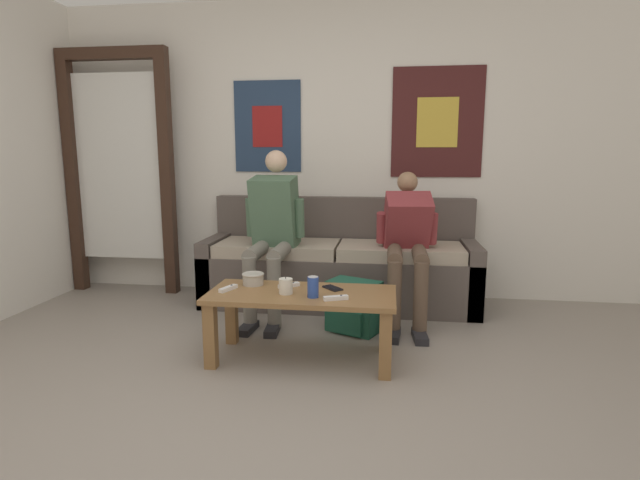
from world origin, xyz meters
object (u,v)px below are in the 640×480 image
(couch, at_px, (339,268))
(cell_phone, at_px, (333,288))
(person_seated_adult, at_px, (272,228))
(drink_can_blue, at_px, (313,287))
(person_seated_teen, at_px, (407,240))
(game_controller_near_left, at_px, (228,288))
(coffee_table, at_px, (302,305))
(pillar_candle, at_px, (286,286))
(ceramic_bowl, at_px, (253,278))
(backpack, at_px, (353,308))
(game_controller_far_center, at_px, (336,298))
(game_controller_near_right, at_px, (289,285))

(couch, xyz_separation_m, cell_phone, (0.07, -1.10, 0.13))
(person_seated_adult, height_order, drink_can_blue, person_seated_adult)
(person_seated_teen, height_order, game_controller_near_left, person_seated_teen)
(couch, height_order, coffee_table, couch)
(drink_can_blue, bearing_deg, pillar_candle, 163.00)
(ceramic_bowl, bearing_deg, coffee_table, -21.24)
(couch, relative_size, person_seated_teen, 2.02)
(person_seated_teen, bearing_deg, game_controller_near_left, -141.69)
(person_seated_adult, distance_m, game_controller_near_left, 0.89)
(person_seated_adult, xyz_separation_m, backpack, (0.65, -0.30, -0.52))
(ceramic_bowl, xyz_separation_m, drink_can_blue, (0.42, -0.22, 0.02))
(coffee_table, bearing_deg, game_controller_far_center, -30.22)
(couch, relative_size, pillar_candle, 21.49)
(drink_can_blue, distance_m, game_controller_far_center, 0.15)
(ceramic_bowl, distance_m, pillar_candle, 0.30)
(backpack, xyz_separation_m, game_controller_far_center, (-0.06, -0.66, 0.26))
(person_seated_adult, xyz_separation_m, pillar_candle, (0.29, -0.87, -0.22))
(coffee_table, relative_size, backpack, 2.73)
(game_controller_near_right, bearing_deg, game_controller_far_center, -35.98)
(backpack, relative_size, game_controller_far_center, 2.83)
(couch, xyz_separation_m, game_controller_near_left, (-0.56, -1.22, 0.13))
(ceramic_bowl, height_order, drink_can_blue, drink_can_blue)
(pillar_candle, bearing_deg, game_controller_near_left, 176.59)
(person_seated_adult, relative_size, drink_can_blue, 10.33)
(drink_can_blue, bearing_deg, game_controller_far_center, -14.57)
(person_seated_adult, xyz_separation_m, cell_phone, (0.55, -0.73, -0.26))
(person_seated_adult, height_order, game_controller_near_left, person_seated_adult)
(ceramic_bowl, bearing_deg, drink_can_blue, -28.03)
(person_seated_adult, distance_m, game_controller_near_right, 0.82)
(game_controller_near_right, bearing_deg, person_seated_adult, 110.92)
(backpack, bearing_deg, game_controller_near_right, -131.32)
(game_controller_near_right, bearing_deg, pillar_candle, -85.96)
(coffee_table, distance_m, ceramic_bowl, 0.38)
(drink_can_blue, distance_m, game_controller_near_left, 0.55)
(couch, distance_m, ceramic_bowl, 1.17)
(drink_can_blue, xyz_separation_m, cell_phone, (0.09, 0.20, -0.06))
(person_seated_adult, height_order, game_controller_near_right, person_seated_adult)
(pillar_candle, relative_size, game_controller_near_left, 0.71)
(drink_can_blue, bearing_deg, cell_phone, 64.80)
(person_seated_adult, bearing_deg, drink_can_blue, -63.47)
(person_seated_teen, distance_m, ceramic_bowl, 1.24)
(game_controller_near_left, relative_size, cell_phone, 1.01)
(cell_phone, bearing_deg, game_controller_near_left, -169.06)
(couch, relative_size, ceramic_bowl, 15.91)
(pillar_candle, xyz_separation_m, cell_phone, (0.27, 0.14, -0.04))
(game_controller_near_left, height_order, cell_phone, game_controller_near_left)
(backpack, relative_size, game_controller_near_left, 2.83)
(cell_phone, bearing_deg, coffee_table, -149.69)
(pillar_candle, bearing_deg, cell_phone, 28.43)
(backpack, distance_m, ceramic_bowl, 0.79)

